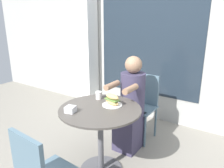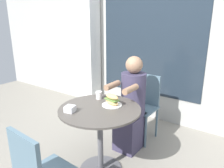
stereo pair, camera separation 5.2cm
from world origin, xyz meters
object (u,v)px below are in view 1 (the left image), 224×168
diner_chair (143,100)px  seated_diner (131,109)px  drink_cup (99,95)px  sandwich_on_plate (112,100)px  cafe_table (100,125)px

diner_chair → seated_diner: 0.34m
drink_cup → diner_chair: bearing=73.6°
sandwich_on_plate → drink_cup: size_ratio=2.47×
cafe_table → diner_chair: (0.04, 0.93, -0.02)m
cafe_table → seated_diner: seated_diner is taller
cafe_table → sandwich_on_plate: (0.06, 0.13, 0.24)m
seated_diner → cafe_table: bearing=87.3°
seated_diner → sandwich_on_plate: (0.02, -0.45, 0.26)m
seated_diner → drink_cup: 0.50m
cafe_table → drink_cup: (-0.17, 0.21, 0.23)m
cafe_table → sandwich_on_plate: sandwich_on_plate is taller
seated_diner → sandwich_on_plate: 0.52m
cafe_table → drink_cup: bearing=130.0°
sandwich_on_plate → cafe_table: bearing=-112.8°
diner_chair → cafe_table: bearing=88.5°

